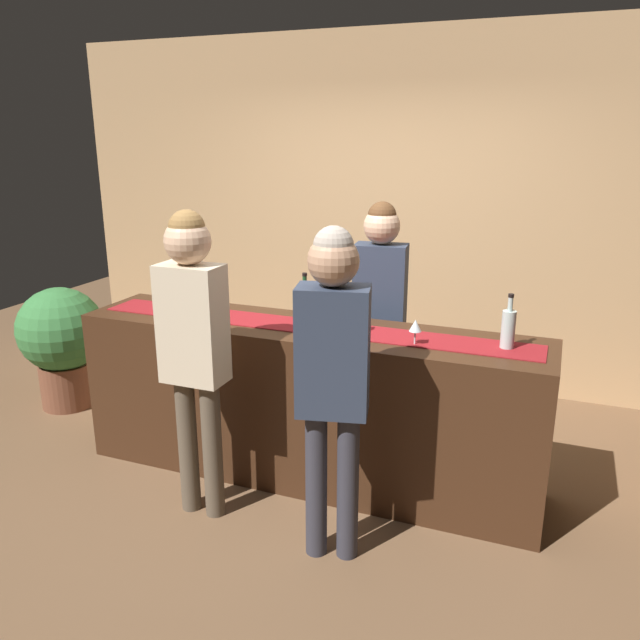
{
  "coord_description": "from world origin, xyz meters",
  "views": [
    {
      "loc": [
        1.38,
        -3.3,
        2.1
      ],
      "look_at": [
        0.08,
        0.0,
        1.04
      ],
      "focal_mm": 35.25,
      "sensor_mm": 36.0,
      "label": 1
    }
  ],
  "objects_px": {
    "wine_bottle_clear": "(508,328)",
    "customer_browsing": "(193,334)",
    "wine_glass_near_customer": "(361,314)",
    "potted_plant_tall": "(62,339)",
    "wine_glass_far_end": "(213,304)",
    "wine_bottle_green": "(305,303)",
    "customer_sipping": "(333,363)",
    "wine_glass_mid_counter": "(415,326)",
    "bartender": "(380,300)"
  },
  "relations": [
    {
      "from": "wine_glass_far_end",
      "to": "customer_browsing",
      "type": "distance_m",
      "value": 0.53
    },
    {
      "from": "customer_sipping",
      "to": "customer_browsing",
      "type": "xyz_separation_m",
      "value": [
        -0.82,
        0.09,
        0.02
      ]
    },
    {
      "from": "wine_bottle_clear",
      "to": "bartender",
      "type": "relative_size",
      "value": 0.18
    },
    {
      "from": "wine_glass_mid_counter",
      "to": "wine_bottle_green",
      "type": "bearing_deg",
      "value": 164.98
    },
    {
      "from": "wine_bottle_clear",
      "to": "customer_browsing",
      "type": "height_order",
      "value": "customer_browsing"
    },
    {
      "from": "wine_glass_near_customer",
      "to": "customer_browsing",
      "type": "height_order",
      "value": "customer_browsing"
    },
    {
      "from": "wine_bottle_clear",
      "to": "wine_glass_far_end",
      "type": "bearing_deg",
      "value": -175.83
    },
    {
      "from": "wine_glass_mid_counter",
      "to": "customer_sipping",
      "type": "xyz_separation_m",
      "value": [
        -0.26,
        -0.59,
        -0.04
      ]
    },
    {
      "from": "customer_browsing",
      "to": "potted_plant_tall",
      "type": "height_order",
      "value": "customer_browsing"
    },
    {
      "from": "wine_glass_near_customer",
      "to": "potted_plant_tall",
      "type": "xyz_separation_m",
      "value": [
        -2.52,
        0.26,
        -0.54
      ]
    },
    {
      "from": "wine_glass_near_customer",
      "to": "bartender",
      "type": "xyz_separation_m",
      "value": [
        -0.05,
        0.56,
        -0.05
      ]
    },
    {
      "from": "wine_glass_near_customer",
      "to": "potted_plant_tall",
      "type": "relative_size",
      "value": 0.15
    },
    {
      "from": "wine_bottle_green",
      "to": "potted_plant_tall",
      "type": "bearing_deg",
      "value": 175.18
    },
    {
      "from": "wine_bottle_green",
      "to": "wine_glass_near_customer",
      "type": "xyz_separation_m",
      "value": [
        0.38,
        -0.08,
        -0.01
      ]
    },
    {
      "from": "customer_sipping",
      "to": "potted_plant_tall",
      "type": "relative_size",
      "value": 1.77
    },
    {
      "from": "bartender",
      "to": "customer_browsing",
      "type": "distance_m",
      "value": 1.37
    },
    {
      "from": "wine_glass_far_end",
      "to": "wine_glass_mid_counter",
      "type": "bearing_deg",
      "value": 0.2
    },
    {
      "from": "bartender",
      "to": "potted_plant_tall",
      "type": "distance_m",
      "value": 2.53
    },
    {
      "from": "wine_bottle_green",
      "to": "wine_glass_far_end",
      "type": "bearing_deg",
      "value": -159.12
    },
    {
      "from": "bartender",
      "to": "customer_sipping",
      "type": "distance_m",
      "value": 1.28
    },
    {
      "from": "wine_bottle_green",
      "to": "potted_plant_tall",
      "type": "relative_size",
      "value": 0.32
    },
    {
      "from": "wine_glass_far_end",
      "to": "wine_bottle_clear",
      "type": "bearing_deg",
      "value": 4.17
    },
    {
      "from": "wine_bottle_green",
      "to": "wine_glass_near_customer",
      "type": "distance_m",
      "value": 0.39
    },
    {
      "from": "bartender",
      "to": "customer_browsing",
      "type": "bearing_deg",
      "value": 53.32
    },
    {
      "from": "wine_bottle_green",
      "to": "customer_browsing",
      "type": "height_order",
      "value": "customer_browsing"
    },
    {
      "from": "wine_bottle_green",
      "to": "customer_sipping",
      "type": "height_order",
      "value": "customer_sipping"
    },
    {
      "from": "bartender",
      "to": "potted_plant_tall",
      "type": "height_order",
      "value": "bartender"
    },
    {
      "from": "wine_glass_near_customer",
      "to": "wine_glass_mid_counter",
      "type": "bearing_deg",
      "value": -18.78
    },
    {
      "from": "wine_bottle_green",
      "to": "wine_glass_mid_counter",
      "type": "distance_m",
      "value": 0.76
    },
    {
      "from": "wine_glass_mid_counter",
      "to": "potted_plant_tall",
      "type": "height_order",
      "value": "wine_glass_mid_counter"
    },
    {
      "from": "wine_bottle_green",
      "to": "wine_glass_mid_counter",
      "type": "height_order",
      "value": "wine_bottle_green"
    },
    {
      "from": "wine_bottle_clear",
      "to": "customer_browsing",
      "type": "xyz_separation_m",
      "value": [
        -1.55,
        -0.62,
        -0.02
      ]
    },
    {
      "from": "wine_bottle_clear",
      "to": "wine_glass_mid_counter",
      "type": "distance_m",
      "value": 0.49
    },
    {
      "from": "wine_bottle_green",
      "to": "wine_glass_far_end",
      "type": "xyz_separation_m",
      "value": [
        -0.53,
        -0.2,
        -0.01
      ]
    },
    {
      "from": "wine_glass_near_customer",
      "to": "wine_glass_far_end",
      "type": "bearing_deg",
      "value": -172.31
    },
    {
      "from": "wine_glass_mid_counter",
      "to": "customer_sipping",
      "type": "distance_m",
      "value": 0.65
    },
    {
      "from": "wine_glass_far_end",
      "to": "customer_browsing",
      "type": "bearing_deg",
      "value": -70.5
    },
    {
      "from": "potted_plant_tall",
      "to": "wine_glass_near_customer",
      "type": "bearing_deg",
      "value": -5.85
    },
    {
      "from": "wine_glass_mid_counter",
      "to": "bartender",
      "type": "relative_size",
      "value": 0.09
    },
    {
      "from": "wine_glass_far_end",
      "to": "customer_sipping",
      "type": "xyz_separation_m",
      "value": [
        1.0,
        -0.59,
        -0.04
      ]
    },
    {
      "from": "wine_bottle_clear",
      "to": "potted_plant_tall",
      "type": "height_order",
      "value": "wine_bottle_clear"
    },
    {
      "from": "wine_bottle_clear",
      "to": "customer_browsing",
      "type": "distance_m",
      "value": 1.67
    },
    {
      "from": "potted_plant_tall",
      "to": "bartender",
      "type": "bearing_deg",
      "value": 6.95
    },
    {
      "from": "wine_bottle_green",
      "to": "customer_sipping",
      "type": "relative_size",
      "value": 0.18
    },
    {
      "from": "wine_bottle_green",
      "to": "wine_glass_near_customer",
      "type": "bearing_deg",
      "value": -11.48
    },
    {
      "from": "bartender",
      "to": "customer_browsing",
      "type": "height_order",
      "value": "customer_browsing"
    },
    {
      "from": "wine_bottle_green",
      "to": "customer_sipping",
      "type": "bearing_deg",
      "value": -59.0
    },
    {
      "from": "wine_bottle_clear",
      "to": "customer_sipping",
      "type": "height_order",
      "value": "customer_sipping"
    },
    {
      "from": "wine_bottle_clear",
      "to": "wine_glass_near_customer",
      "type": "height_order",
      "value": "wine_bottle_clear"
    },
    {
      "from": "wine_glass_near_customer",
      "to": "bartender",
      "type": "distance_m",
      "value": 0.56
    }
  ]
}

